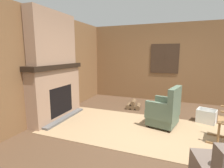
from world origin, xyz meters
The scene contains 11 objects.
ground_plane centered at (0.00, 0.00, 0.00)m, with size 14.00×14.00×0.00m, color #4C3523.
wood_panel_wall_left centered at (-2.75, 0.00, 1.31)m, with size 0.06×6.03×2.63m.
wood_panel_wall_back centered at (-0.01, 2.74, 1.32)m, with size 6.03×0.09×2.63m.
fireplace_hearth centered at (-2.54, 0.00, 0.68)m, with size 0.53×1.74×1.38m.
chimney_breast centered at (-2.55, 0.00, 1.99)m, with size 0.29×1.44×1.23m.
area_rug centered at (-0.48, 0.04, 0.01)m, with size 4.00×1.92×0.01m.
armchair centered at (0.06, 0.43, 0.35)m, with size 0.74×0.79×0.92m.
firewood_stack centered at (-0.92, 1.46, 0.10)m, with size 0.46×0.39×0.26m.
laundry_basket centered at (0.98, 1.00, 0.17)m, with size 0.48×0.43×0.33m.
oil_lamp_vase centered at (-2.59, -0.43, 1.46)m, with size 0.11×0.11×0.23m.
storage_case centered at (-2.58, 0.51, 1.44)m, with size 0.15×0.23×0.13m.
Camera 1 is at (0.29, -3.50, 1.64)m, focal length 28.00 mm.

